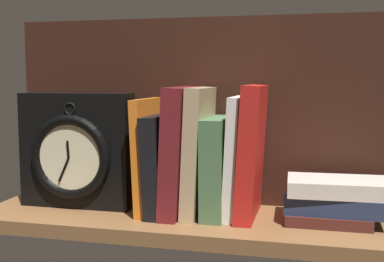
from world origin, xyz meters
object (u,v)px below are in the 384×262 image
book_maroon_dawkins (181,150)px  book_white_catcher (235,157)px  framed_clock (76,151)px  book_green_romantic (218,166)px  book_orange_pandolfini (149,155)px  book_stack_side (334,200)px  book_red_requiem (251,152)px  book_tan_shortstories (198,151)px  book_black_skeptic (163,163)px

book_maroon_dawkins → book_white_catcher: bearing=0.0°
book_maroon_dawkins → framed_clock: bearing=-176.3°
book_green_romantic → book_maroon_dawkins: bearing=180.0°
book_orange_pandolfini → framed_clock: framed_clock is taller
book_stack_side → book_orange_pandolfini: bearing=-179.9°
book_orange_pandolfini → book_maroon_dawkins: bearing=0.0°
book_green_romantic → book_red_requiem: 6.76cm
framed_clock → book_orange_pandolfini: bearing=5.3°
book_tan_shortstories → book_white_catcher: book_tan_shortstories is taller
book_black_skeptic → framed_clock: 17.11cm
book_green_romantic → book_white_catcher: size_ratio=0.82×
book_orange_pandolfini → book_green_romantic: book_orange_pandolfini is taller
framed_clock → book_green_romantic: bearing=2.8°
book_green_romantic → book_red_requiem: bearing=0.0°
book_orange_pandolfini → book_tan_shortstories: book_tan_shortstories is taller
book_orange_pandolfini → book_black_skeptic: 3.06cm
book_white_catcher → book_stack_side: (17.27, 0.05, -6.89)cm
book_tan_shortstories → book_white_catcher: bearing=0.0°
book_orange_pandolfini → book_maroon_dawkins: size_ratio=0.91×
book_black_skeptic → book_red_requiem: book_red_requiem is taller
book_stack_side → framed_clock: bearing=-178.4°
book_green_romantic → framed_clock: size_ratio=0.81×
book_maroon_dawkins → book_red_requiem: bearing=0.0°
framed_clock → book_stack_side: 48.40cm
book_red_requiem → framed_clock: (-33.48, -1.32, -0.99)cm
book_red_requiem → book_black_skeptic: bearing=180.0°
book_black_skeptic → book_white_catcher: bearing=0.0°
book_red_requiem → framed_clock: book_red_requiem is taller
book_maroon_dawkins → book_red_requiem: (13.00, 0.00, 0.21)cm
book_stack_side → book_maroon_dawkins: bearing=-179.9°
book_green_romantic → book_white_catcher: 3.74cm
book_tan_shortstories → book_white_catcher: (6.80, 0.00, -0.79)cm
book_black_skeptic → book_maroon_dawkins: book_maroon_dawkins is taller
framed_clock → book_red_requiem: bearing=2.3°
book_green_romantic → book_stack_side: 21.10cm
book_black_skeptic → book_tan_shortstories: (6.84, 0.00, 2.53)cm
book_black_skeptic → book_tan_shortstories: bearing=0.0°
book_stack_side → book_black_skeptic: bearing=-179.9°
book_green_romantic → book_stack_side: bearing=0.1°
framed_clock → book_white_catcher: bearing=2.5°
book_green_romantic → book_red_requiem: book_red_requiem is taller
book_maroon_dawkins → book_green_romantic: book_maroon_dawkins is taller
book_orange_pandolfini → framed_clock: 14.35cm
book_white_catcher → book_red_requiem: book_red_requiem is taller
book_maroon_dawkins → book_stack_side: size_ratio=1.31×
book_green_romantic → book_red_requiem: (6.10, 0.00, 2.91)cm
book_green_romantic → book_stack_side: size_ratio=1.01×
book_white_catcher → framed_clock: framed_clock is taller
book_green_romantic → framed_clock: 27.48cm
book_black_skeptic → book_stack_side: 31.34cm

